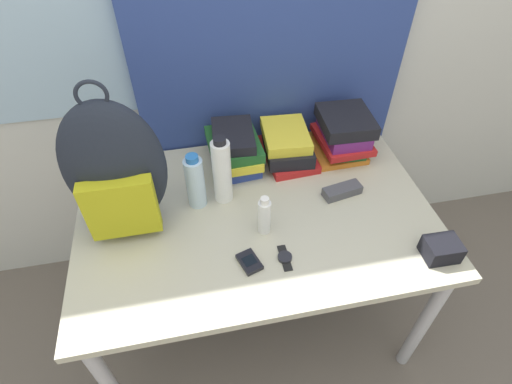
{
  "coord_description": "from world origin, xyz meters",
  "views": [
    {
      "loc": [
        -0.2,
        -0.56,
        1.8
      ],
      "look_at": [
        0.0,
        0.43,
        0.81
      ],
      "focal_mm": 28.0,
      "sensor_mm": 36.0,
      "label": 1
    }
  ],
  "objects_px": {
    "backpack": "(116,172)",
    "camera_pouch": "(441,249)",
    "sports_bottle": "(222,171)",
    "sunglasses_case": "(342,191)",
    "cell_phone": "(249,262)",
    "water_bottle": "(195,182)",
    "book_stack_left": "(235,148)",
    "book_stack_center": "(287,145)",
    "sunscreen_bottle": "(264,216)",
    "wristwatch": "(285,257)",
    "book_stack_right": "(342,134)"
  },
  "relations": [
    {
      "from": "book_stack_center",
      "to": "wristwatch",
      "type": "xyz_separation_m",
      "value": [
        -0.14,
        -0.51,
        -0.06
      ]
    },
    {
      "from": "sunscreen_bottle",
      "to": "wristwatch",
      "type": "height_order",
      "value": "sunscreen_bottle"
    },
    {
      "from": "sports_bottle",
      "to": "wristwatch",
      "type": "relative_size",
      "value": 2.68
    },
    {
      "from": "book_stack_left",
      "to": "sunscreen_bottle",
      "type": "distance_m",
      "value": 0.38
    },
    {
      "from": "backpack",
      "to": "camera_pouch",
      "type": "bearing_deg",
      "value": -19.67
    },
    {
      "from": "sunglasses_case",
      "to": "wristwatch",
      "type": "bearing_deg",
      "value": -139.27
    },
    {
      "from": "book_stack_center",
      "to": "sunglasses_case",
      "type": "xyz_separation_m",
      "value": [
        0.15,
        -0.26,
        -0.05
      ]
    },
    {
      "from": "water_bottle",
      "to": "camera_pouch",
      "type": "xyz_separation_m",
      "value": [
        0.77,
        -0.41,
        -0.07
      ]
    },
    {
      "from": "sunglasses_case",
      "to": "wristwatch",
      "type": "xyz_separation_m",
      "value": [
        -0.29,
        -0.25,
        -0.01
      ]
    },
    {
      "from": "sports_bottle",
      "to": "sunglasses_case",
      "type": "relative_size",
      "value": 1.79
    },
    {
      "from": "camera_pouch",
      "to": "book_stack_center",
      "type": "bearing_deg",
      "value": 121.5
    },
    {
      "from": "sunglasses_case",
      "to": "camera_pouch",
      "type": "height_order",
      "value": "camera_pouch"
    },
    {
      "from": "backpack",
      "to": "book_stack_right",
      "type": "bearing_deg",
      "value": 15.24
    },
    {
      "from": "cell_phone",
      "to": "camera_pouch",
      "type": "xyz_separation_m",
      "value": [
        0.63,
        -0.09,
        0.03
      ]
    },
    {
      "from": "backpack",
      "to": "camera_pouch",
      "type": "xyz_separation_m",
      "value": [
        1.01,
        -0.36,
        -0.21
      ]
    },
    {
      "from": "cell_phone",
      "to": "sunglasses_case",
      "type": "bearing_deg",
      "value": 31.06
    },
    {
      "from": "sports_bottle",
      "to": "wristwatch",
      "type": "bearing_deg",
      "value": -64.06
    },
    {
      "from": "book_stack_right",
      "to": "sunglasses_case",
      "type": "height_order",
      "value": "book_stack_right"
    },
    {
      "from": "backpack",
      "to": "sports_bottle",
      "type": "bearing_deg",
      "value": 8.83
    },
    {
      "from": "sports_bottle",
      "to": "cell_phone",
      "type": "distance_m",
      "value": 0.35
    },
    {
      "from": "backpack",
      "to": "book_stack_right",
      "type": "xyz_separation_m",
      "value": [
        0.88,
        0.24,
        -0.15
      ]
    },
    {
      "from": "sports_bottle",
      "to": "book_stack_right",
      "type": "bearing_deg",
      "value": 19.2
    },
    {
      "from": "book_stack_left",
      "to": "wristwatch",
      "type": "relative_size",
      "value": 2.65
    },
    {
      "from": "sunscreen_bottle",
      "to": "cell_phone",
      "type": "relative_size",
      "value": 1.59
    },
    {
      "from": "book_stack_left",
      "to": "water_bottle",
      "type": "distance_m",
      "value": 0.26
    },
    {
      "from": "water_bottle",
      "to": "sunscreen_bottle",
      "type": "relative_size",
      "value": 1.42
    },
    {
      "from": "backpack",
      "to": "book_stack_right",
      "type": "height_order",
      "value": "backpack"
    },
    {
      "from": "water_bottle",
      "to": "sports_bottle",
      "type": "xyz_separation_m",
      "value": [
        0.1,
        0.01,
        0.03
      ]
    },
    {
      "from": "cell_phone",
      "to": "water_bottle",
      "type": "bearing_deg",
      "value": 113.89
    },
    {
      "from": "backpack",
      "to": "sunscreen_bottle",
      "type": "bearing_deg",
      "value": -16.56
    },
    {
      "from": "wristwatch",
      "to": "cell_phone",
      "type": "bearing_deg",
      "value": 178.29
    },
    {
      "from": "water_bottle",
      "to": "sports_bottle",
      "type": "distance_m",
      "value": 0.1
    },
    {
      "from": "backpack",
      "to": "sunscreen_bottle",
      "type": "height_order",
      "value": "backpack"
    },
    {
      "from": "water_bottle",
      "to": "book_stack_center",
      "type": "bearing_deg",
      "value": 26.39
    },
    {
      "from": "book_stack_left",
      "to": "cell_phone",
      "type": "bearing_deg",
      "value": -94.25
    },
    {
      "from": "sunglasses_case",
      "to": "book_stack_left",
      "type": "bearing_deg",
      "value": 145.19
    },
    {
      "from": "book_stack_center",
      "to": "book_stack_left",
      "type": "bearing_deg",
      "value": -179.84
    },
    {
      "from": "book_stack_left",
      "to": "sports_bottle",
      "type": "height_order",
      "value": "sports_bottle"
    },
    {
      "from": "book_stack_left",
      "to": "cell_phone",
      "type": "xyz_separation_m",
      "value": [
        -0.04,
        -0.51,
        -0.08
      ]
    },
    {
      "from": "book_stack_right",
      "to": "camera_pouch",
      "type": "distance_m",
      "value": 0.62
    },
    {
      "from": "cell_phone",
      "to": "sunglasses_case",
      "type": "relative_size",
      "value": 0.64
    },
    {
      "from": "book_stack_left",
      "to": "camera_pouch",
      "type": "relative_size",
      "value": 2.42
    },
    {
      "from": "book_stack_right",
      "to": "camera_pouch",
      "type": "xyz_separation_m",
      "value": [
        0.13,
        -0.6,
        -0.06
      ]
    },
    {
      "from": "book_stack_right",
      "to": "camera_pouch",
      "type": "bearing_deg",
      "value": -77.65
    },
    {
      "from": "book_stack_right",
      "to": "sunscreen_bottle",
      "type": "relative_size",
      "value": 1.67
    },
    {
      "from": "backpack",
      "to": "water_bottle",
      "type": "height_order",
      "value": "backpack"
    },
    {
      "from": "backpack",
      "to": "book_stack_left",
      "type": "xyz_separation_m",
      "value": [
        0.42,
        0.24,
        -0.15
      ]
    },
    {
      "from": "water_bottle",
      "to": "camera_pouch",
      "type": "bearing_deg",
      "value": -27.94
    },
    {
      "from": "camera_pouch",
      "to": "sunscreen_bottle",
      "type": "bearing_deg",
      "value": 157.81
    },
    {
      "from": "book_stack_left",
      "to": "sunglasses_case",
      "type": "distance_m",
      "value": 0.46
    }
  ]
}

